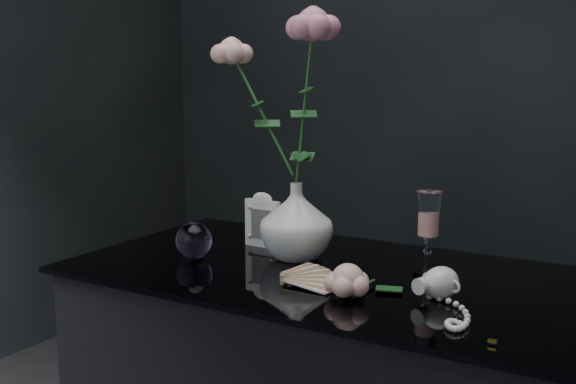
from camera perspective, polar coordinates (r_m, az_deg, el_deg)
The scene contains 8 objects.
vase at distance 1.47m, azimuth 0.71°, elevation -2.47°, with size 0.16×0.16×0.17m, color silver.
wine_glass at distance 1.38m, azimuth 11.77°, elevation -3.43°, with size 0.05×0.05×0.17m, color white, non-canonical shape.
picture_frame at distance 1.58m, azimuth -2.17°, elevation -2.36°, with size 0.10×0.07×0.13m, color white, non-canonical shape.
paperweight at distance 1.49m, azimuth -7.97°, elevation -4.07°, with size 0.08×0.08×0.08m, color #A280D0, non-canonical shape.
paper_fan at distance 1.31m, azimuth -0.41°, elevation -7.31°, with size 0.21×0.17×0.02m, color beige, non-canonical shape.
loose_rose at distance 1.23m, azimuth 5.09°, elevation -7.47°, with size 0.14×0.18×0.06m, color #F9B1A1, non-canonical shape.
pearl_jar at distance 1.25m, azimuth 12.82°, elevation -7.39°, with size 0.21×0.21×0.06m, color silver, non-canonical shape.
roses at distance 1.45m, azimuth -0.51°, elevation 8.43°, with size 0.28×0.12×0.42m.
Camera 1 is at (0.62, -1.15, 1.15)m, focal length 42.00 mm.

